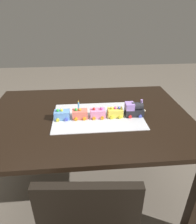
% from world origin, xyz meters
% --- Properties ---
extents(ground_plane, '(8.00, 8.00, 0.00)m').
position_xyz_m(ground_plane, '(0.00, 0.00, 0.00)').
color(ground_plane, '#6B6054').
extents(dining_table, '(1.40, 1.00, 0.74)m').
position_xyz_m(dining_table, '(0.00, 0.00, 0.63)').
color(dining_table, black).
rests_on(dining_table, ground).
extents(cake_board, '(0.60, 0.40, 0.00)m').
position_xyz_m(cake_board, '(-0.07, 0.03, 0.74)').
color(cake_board, silver).
rests_on(cake_board, dining_table).
extents(cake_locomotive, '(0.14, 0.08, 0.12)m').
position_xyz_m(cake_locomotive, '(-0.31, 0.04, 0.79)').
color(cake_locomotive, '#232328').
rests_on(cake_locomotive, cake_board).
extents(cake_car_caboose_lemon, '(0.10, 0.08, 0.07)m').
position_xyz_m(cake_car_caboose_lemon, '(-0.18, 0.04, 0.77)').
color(cake_car_caboose_lemon, '#F4E04C').
rests_on(cake_car_caboose_lemon, cake_board).
extents(cake_car_gondola_bubblegum, '(0.10, 0.08, 0.07)m').
position_xyz_m(cake_car_gondola_bubblegum, '(-0.06, 0.04, 0.77)').
color(cake_car_gondola_bubblegum, pink).
rests_on(cake_car_gondola_bubblegum, cake_board).
extents(cake_car_flatbed_coral, '(0.10, 0.08, 0.07)m').
position_xyz_m(cake_car_flatbed_coral, '(0.06, 0.04, 0.77)').
color(cake_car_flatbed_coral, '#F27260').
rests_on(cake_car_flatbed_coral, cake_board).
extents(cake_car_hopper_sky_blue, '(0.10, 0.08, 0.07)m').
position_xyz_m(cake_car_hopper_sky_blue, '(0.17, 0.04, 0.77)').
color(cake_car_hopper_sky_blue, '#669EEA').
rests_on(cake_car_hopper_sky_blue, cake_board).
extents(birthday_candle, '(0.01, 0.01, 0.06)m').
position_xyz_m(birthday_candle, '(0.06, 0.04, 0.84)').
color(birthday_candle, '#4CA5E5').
rests_on(birthday_candle, cake_car_flatbed_coral).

